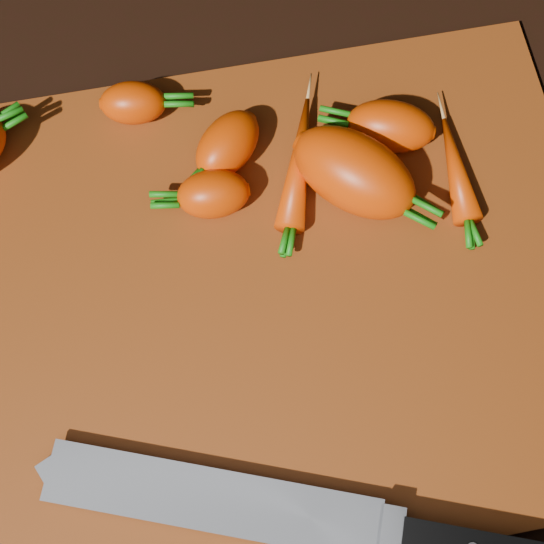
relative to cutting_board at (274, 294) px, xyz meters
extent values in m
cube|color=black|center=(0.00, 0.00, -0.01)|extent=(2.00, 2.00, 0.01)
cube|color=#7B330B|center=(0.00, 0.00, 0.00)|extent=(0.50, 0.40, 0.01)
ellipsoid|color=#C33805|center=(-0.03, 0.08, 0.02)|extent=(0.06, 0.04, 0.04)
ellipsoid|color=#C33805|center=(0.07, 0.07, 0.04)|extent=(0.11, 0.11, 0.06)
ellipsoid|color=#C33805|center=(-0.02, 0.12, 0.03)|extent=(0.07, 0.07, 0.04)
ellipsoid|color=#C33805|center=(-0.08, 0.17, 0.02)|extent=(0.06, 0.04, 0.03)
ellipsoid|color=#C33805|center=(0.11, 0.11, 0.03)|extent=(0.08, 0.06, 0.04)
ellipsoid|color=#C33805|center=(0.04, 0.10, 0.02)|extent=(0.06, 0.11, 0.02)
ellipsoid|color=#C33805|center=(0.16, 0.07, 0.02)|extent=(0.03, 0.09, 0.02)
cube|color=gray|center=(-0.18, -0.10, 0.02)|extent=(0.23, 0.12, 0.00)
cube|color=gray|center=(-0.06, -0.14, 0.02)|extent=(0.03, 0.04, 0.02)
cube|color=black|center=(0.01, -0.17, 0.02)|extent=(0.13, 0.07, 0.02)
cylinder|color=#B2B2B7|center=(-0.01, -0.16, 0.02)|extent=(0.01, 0.01, 0.00)
camera|label=1|loc=(-0.03, -0.16, 0.55)|focal=50.00mm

